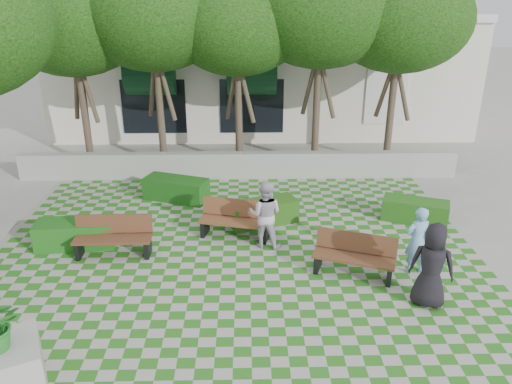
{
  "coord_description": "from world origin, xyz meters",
  "views": [
    {
      "loc": [
        0.27,
        -10.04,
        6.2
      ],
      "look_at": [
        0.5,
        1.5,
        1.4
      ],
      "focal_mm": 35.0,
      "sensor_mm": 36.0,
      "label": 1
    }
  ],
  "objects_px": {
    "bench_east": "(354,256)",
    "hedge_midleft": "(176,189)",
    "person_dark": "(432,266)",
    "bench_west": "(113,237)",
    "person_blue": "(417,240)",
    "person_white": "(265,214)",
    "hedge_midright": "(263,212)",
    "planter_front": "(4,363)",
    "hedge_west": "(76,234)",
    "bench_mid": "(236,220)",
    "hedge_east": "(415,211)"
  },
  "relations": [
    {
      "from": "bench_east",
      "to": "hedge_midleft",
      "type": "xyz_separation_m",
      "value": [
        -4.65,
        4.46,
        -0.12
      ]
    },
    {
      "from": "person_dark",
      "to": "bench_west",
      "type": "bearing_deg",
      "value": 5.95
    },
    {
      "from": "hedge_midleft",
      "to": "person_blue",
      "type": "height_order",
      "value": "person_blue"
    },
    {
      "from": "hedge_midleft",
      "to": "person_white",
      "type": "relative_size",
      "value": 1.12
    },
    {
      "from": "hedge_midright",
      "to": "person_white",
      "type": "xyz_separation_m",
      "value": [
        0.01,
        -1.31,
        0.55
      ]
    },
    {
      "from": "hedge_midright",
      "to": "planter_front",
      "type": "height_order",
      "value": "planter_front"
    },
    {
      "from": "person_dark",
      "to": "hedge_west",
      "type": "bearing_deg",
      "value": 5.24
    },
    {
      "from": "bench_mid",
      "to": "person_white",
      "type": "relative_size",
      "value": 1.12
    },
    {
      "from": "hedge_midleft",
      "to": "person_blue",
      "type": "relative_size",
      "value": 1.19
    },
    {
      "from": "bench_east",
      "to": "hedge_midleft",
      "type": "distance_m",
      "value": 6.44
    },
    {
      "from": "hedge_east",
      "to": "planter_front",
      "type": "bearing_deg",
      "value": -142.77
    },
    {
      "from": "hedge_midright",
      "to": "person_blue",
      "type": "relative_size",
      "value": 1.15
    },
    {
      "from": "planter_front",
      "to": "bench_mid",
      "type": "bearing_deg",
      "value": 58.29
    },
    {
      "from": "hedge_east",
      "to": "person_white",
      "type": "distance_m",
      "value": 4.54
    },
    {
      "from": "hedge_east",
      "to": "hedge_midleft",
      "type": "xyz_separation_m",
      "value": [
        -6.94,
        1.67,
        0.03
      ]
    },
    {
      "from": "hedge_midleft",
      "to": "planter_front",
      "type": "relative_size",
      "value": 1.03
    },
    {
      "from": "bench_west",
      "to": "hedge_midleft",
      "type": "distance_m",
      "value": 3.59
    },
    {
      "from": "hedge_midright",
      "to": "person_dark",
      "type": "distance_m",
      "value": 5.16
    },
    {
      "from": "hedge_east",
      "to": "person_dark",
      "type": "bearing_deg",
      "value": -104.0
    },
    {
      "from": "hedge_east",
      "to": "person_blue",
      "type": "height_order",
      "value": "person_blue"
    },
    {
      "from": "bench_west",
      "to": "planter_front",
      "type": "bearing_deg",
      "value": -96.8
    },
    {
      "from": "hedge_east",
      "to": "person_dark",
      "type": "relative_size",
      "value": 0.97
    },
    {
      "from": "bench_west",
      "to": "person_dark",
      "type": "bearing_deg",
      "value": -18.37
    },
    {
      "from": "hedge_west",
      "to": "person_blue",
      "type": "bearing_deg",
      "value": -9.82
    },
    {
      "from": "bench_east",
      "to": "bench_mid",
      "type": "height_order",
      "value": "bench_mid"
    },
    {
      "from": "bench_west",
      "to": "hedge_west",
      "type": "height_order",
      "value": "bench_west"
    },
    {
      "from": "bench_east",
      "to": "hedge_west",
      "type": "bearing_deg",
      "value": -172.36
    },
    {
      "from": "person_dark",
      "to": "bench_east",
      "type": "bearing_deg",
      "value": -19.05
    },
    {
      "from": "bench_west",
      "to": "planter_front",
      "type": "height_order",
      "value": "planter_front"
    },
    {
      "from": "hedge_west",
      "to": "person_dark",
      "type": "distance_m",
      "value": 8.58
    },
    {
      "from": "person_blue",
      "to": "hedge_west",
      "type": "bearing_deg",
      "value": -21.98
    },
    {
      "from": "planter_front",
      "to": "hedge_midleft",
      "type": "bearing_deg",
      "value": 78.92
    },
    {
      "from": "bench_east",
      "to": "person_blue",
      "type": "bearing_deg",
      "value": 22.68
    },
    {
      "from": "person_blue",
      "to": "person_dark",
      "type": "distance_m",
      "value": 1.28
    },
    {
      "from": "hedge_midright",
      "to": "person_blue",
      "type": "height_order",
      "value": "person_blue"
    },
    {
      "from": "hedge_midleft",
      "to": "bench_east",
      "type": "bearing_deg",
      "value": -43.81
    },
    {
      "from": "hedge_east",
      "to": "person_white",
      "type": "relative_size",
      "value": 1.01
    },
    {
      "from": "person_dark",
      "to": "planter_front",
      "type": "bearing_deg",
      "value": 41.96
    },
    {
      "from": "bench_mid",
      "to": "person_white",
      "type": "distance_m",
      "value": 1.01
    },
    {
      "from": "person_white",
      "to": "hedge_east",
      "type": "bearing_deg",
      "value": -148.83
    },
    {
      "from": "planter_front",
      "to": "person_blue",
      "type": "relative_size",
      "value": 1.16
    },
    {
      "from": "bench_west",
      "to": "hedge_midright",
      "type": "relative_size",
      "value": 1.0
    },
    {
      "from": "bench_mid",
      "to": "person_dark",
      "type": "relative_size",
      "value": 1.06
    },
    {
      "from": "hedge_west",
      "to": "hedge_midleft",
      "type": "bearing_deg",
      "value": 53.81
    },
    {
      "from": "hedge_midleft",
      "to": "bench_mid",
      "type": "bearing_deg",
      "value": -53.01
    },
    {
      "from": "bench_west",
      "to": "bench_mid",
      "type": "bearing_deg",
      "value": 16.13
    },
    {
      "from": "planter_front",
      "to": "person_dark",
      "type": "relative_size",
      "value": 1.04
    },
    {
      "from": "bench_east",
      "to": "person_blue",
      "type": "relative_size",
      "value": 1.18
    },
    {
      "from": "hedge_west",
      "to": "hedge_midright",
      "type": "bearing_deg",
      "value": 14.32
    },
    {
      "from": "bench_mid",
      "to": "planter_front",
      "type": "height_order",
      "value": "planter_front"
    }
  ]
}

